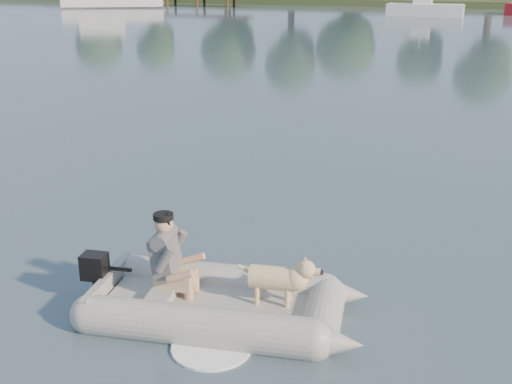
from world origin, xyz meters
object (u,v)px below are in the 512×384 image
at_px(dog, 273,282).
at_px(motorboat, 426,1).
at_px(dock, 162,0).
at_px(man, 167,253).
at_px(dinghy, 220,274).

xyz_separation_m(dog, motorboat, (-1.78, 45.61, 0.65)).
height_order(dock, man, man).
bearing_deg(man, motorboat, 84.42).
bearing_deg(dock, dinghy, -63.25).
distance_m(dinghy, man, 0.65).
distance_m(dock, dog, 58.08).
distance_m(dock, motorboat, 25.58).
height_order(dock, motorboat, motorboat).
distance_m(dog, motorboat, 45.65).
relative_size(dinghy, man, 4.32).
xyz_separation_m(dock, dog, (26.64, -51.61, -0.06)).
bearing_deg(dock, man, -63.81).
bearing_deg(dinghy, dock, 110.44).
xyz_separation_m(dock, motorboat, (24.86, -6.00, 0.60)).
distance_m(dock, man, 57.66).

